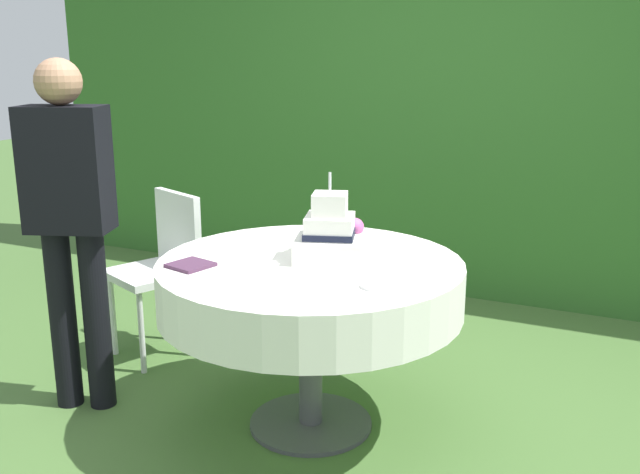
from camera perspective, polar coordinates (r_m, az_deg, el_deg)
The scene contains 9 objects.
ground_plane at distance 3.29m, azimuth -0.74°, elevation -14.84°, with size 20.00×20.00×0.00m, color #476B33.
foliage_hedge at distance 5.01m, azimuth 10.68°, elevation 8.87°, with size 6.36×0.52×2.28m, color #336628.
cake_table at distance 3.03m, azimuth -0.78°, elevation -3.98°, with size 1.30×1.30×0.77m.
wedding_cake at distance 3.00m, azimuth 0.86°, elevation 0.15°, with size 0.36×0.36×0.37m.
serving_plate_near at distance 3.38m, azimuth 1.30°, elevation 0.10°, with size 0.12×0.12×0.01m, color white.
serving_plate_far at distance 2.67m, azimuth 4.61°, elevation -3.89°, with size 0.13×0.13×0.01m, color white.
napkin_stack at distance 2.96m, azimuth -10.36°, elevation -2.23°, with size 0.16×0.16×0.01m, color #4C2D47.
garden_chair at distance 3.93m, azimuth -12.47°, elevation -1.68°, with size 0.52×0.52×0.89m.
standing_person at distance 3.33m, azimuth -19.44°, elevation 1.81°, with size 0.41×0.31×1.60m.
Camera 1 is at (1.26, -2.58, 1.62)m, focal length 39.81 mm.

